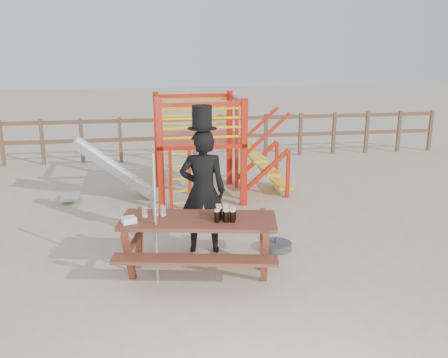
# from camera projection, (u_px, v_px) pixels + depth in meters

# --- Properties ---
(ground) EXTENTS (60.00, 60.00, 0.00)m
(ground) POSITION_uv_depth(u_px,v_px,m) (214.00, 270.00, 7.05)
(ground) COLOR #BDAE93
(ground) RESTS_ON ground
(back_fence) EXTENTS (15.09, 0.09, 1.20)m
(back_fence) POSITION_uv_depth(u_px,v_px,m) (176.00, 133.00, 13.51)
(back_fence) COLOR brown
(back_fence) RESTS_ON ground
(playground_fort) EXTENTS (4.71, 1.84, 2.10)m
(playground_fort) POSITION_uv_depth(u_px,v_px,m) (194.00, 145.00, 10.19)
(playground_fort) COLOR red
(playground_fort) RESTS_ON ground
(picnic_table) EXTENTS (2.34, 1.83, 0.81)m
(picnic_table) POSITION_uv_depth(u_px,v_px,m) (199.00, 239.00, 6.80)
(picnic_table) COLOR brown
(picnic_table) RESTS_ON ground
(man_with_hat) EXTENTS (0.75, 0.54, 2.24)m
(man_with_hat) POSITION_uv_depth(u_px,v_px,m) (203.00, 188.00, 7.45)
(man_with_hat) COLOR black
(man_with_hat) RESTS_ON ground
(metal_pole) EXTENTS (0.04, 0.04, 1.76)m
(metal_pole) POSITION_uv_depth(u_px,v_px,m) (156.00, 219.00, 6.48)
(metal_pole) COLOR #B2B2B7
(metal_pole) RESTS_ON ground
(parasol_base) EXTENTS (0.47, 0.47, 0.20)m
(parasol_base) POSITION_uv_depth(u_px,v_px,m) (276.00, 246.00, 7.73)
(parasol_base) COLOR #3B3B40
(parasol_base) RESTS_ON ground
(paper_bag) EXTENTS (0.21, 0.19, 0.08)m
(paper_bag) POSITION_uv_depth(u_px,v_px,m) (129.00, 220.00, 6.55)
(paper_bag) COLOR white
(paper_bag) RESTS_ON picnic_table
(stout_pints) EXTENTS (0.31, 0.32, 0.17)m
(stout_pints) POSITION_uv_depth(u_px,v_px,m) (225.00, 214.00, 6.66)
(stout_pints) COLOR black
(stout_pints) RESTS_ON picnic_table
(empty_glasses) EXTENTS (0.32, 0.11, 0.15)m
(empty_glasses) POSITION_uv_depth(u_px,v_px,m) (154.00, 211.00, 6.80)
(empty_glasses) COLOR silver
(empty_glasses) RESTS_ON picnic_table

